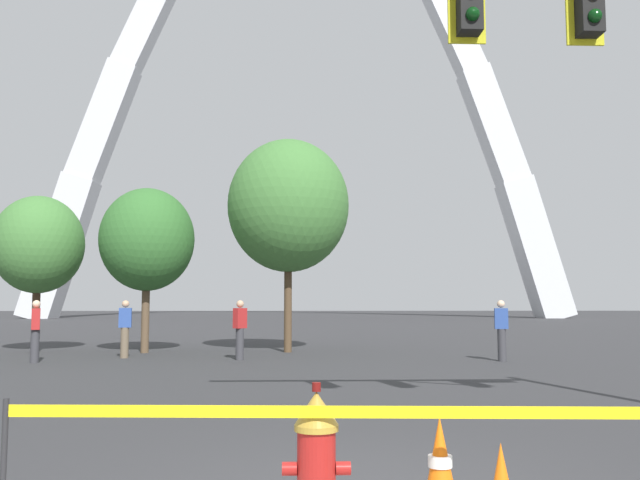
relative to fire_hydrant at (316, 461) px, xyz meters
The scene contains 11 objects.
fire_hydrant is the anchor object (origin of this frame).
caution_tape_barrier 0.36m from the fire_hydrant, 30.26° to the right, with size 4.73×0.32×0.90m.
traffic_cone_by_hydrant 0.91m from the fire_hydrant, 12.70° to the left, with size 0.36×0.36×0.73m.
monument_arch 65.21m from the fire_hydrant, 89.68° to the left, with size 53.92×3.16×49.06m.
tree_far_left 18.94m from the fire_hydrant, 116.06° to the left, with size 2.79×2.79×4.88m.
tree_left_mid 17.27m from the fire_hydrant, 106.14° to the left, with size 2.90×2.90×5.07m.
tree_center_left 16.95m from the fire_hydrant, 91.27° to the left, with size 3.81×3.81×6.67m.
pedestrian_walking_left 14.65m from the fire_hydrant, 117.55° to the left, with size 0.30×0.39×1.59m.
pedestrian_standing_center 13.80m from the fire_hydrant, 96.76° to the left, with size 0.38×0.39×1.59m.
pedestrian_walking_right 14.05m from the fire_hydrant, 67.93° to the left, with size 0.37×0.26×1.59m.
pedestrian_near_trees 15.19m from the fire_hydrant, 108.65° to the left, with size 0.37×0.25×1.59m.
Camera 1 is at (-0.49, -5.46, 1.53)m, focal length 37.93 mm.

